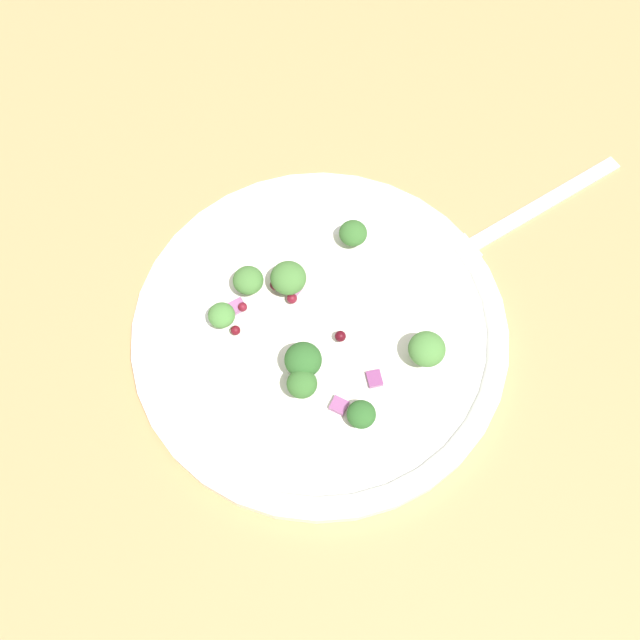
% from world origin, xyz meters
% --- Properties ---
extents(ground_plane, '(1.80, 1.80, 0.02)m').
position_xyz_m(ground_plane, '(0.00, 0.00, -0.01)').
color(ground_plane, tan).
extents(plate, '(0.28, 0.28, 0.02)m').
position_xyz_m(plate, '(0.01, 0.03, 0.01)').
color(plate, white).
rests_on(plate, ground_plane).
extents(dressing_pool, '(0.16, 0.16, 0.00)m').
position_xyz_m(dressing_pool, '(0.01, 0.03, 0.01)').
color(dressing_pool, white).
rests_on(dressing_pool, plate).
extents(broccoli_floret_0, '(0.02, 0.02, 0.02)m').
position_xyz_m(broccoli_floret_0, '(-0.03, 0.09, 0.03)').
color(broccoli_floret_0, '#9EC684').
rests_on(broccoli_floret_0, plate).
extents(broccoli_floret_1, '(0.02, 0.02, 0.02)m').
position_xyz_m(broccoli_floret_1, '(0.05, -0.01, 0.03)').
color(broccoli_floret_1, '#8EB77A').
rests_on(broccoli_floret_1, plate).
extents(broccoli_floret_2, '(0.02, 0.02, 0.02)m').
position_xyz_m(broccoli_floret_2, '(0.09, 0.01, 0.02)').
color(broccoli_floret_2, '#ADD18E').
rests_on(broccoli_floret_2, plate).
extents(broccoli_floret_3, '(0.02, 0.02, 0.02)m').
position_xyz_m(broccoli_floret_3, '(-0.03, -0.03, 0.03)').
color(broccoli_floret_3, '#8EB77A').
rests_on(broccoli_floret_3, plate).
extents(broccoli_floret_4, '(0.03, 0.03, 0.03)m').
position_xyz_m(broccoli_floret_4, '(0.04, 0.00, 0.03)').
color(broccoli_floret_4, '#8EB77A').
rests_on(broccoli_floret_4, plate).
extents(broccoli_floret_5, '(0.02, 0.02, 0.02)m').
position_xyz_m(broccoli_floret_5, '(-0.04, -0.00, 0.03)').
color(broccoli_floret_5, '#ADD18E').
rests_on(broccoli_floret_5, plate).
extents(broccoli_floret_6, '(0.03, 0.03, 0.03)m').
position_xyz_m(broccoli_floret_6, '(0.08, 0.08, 0.03)').
color(broccoli_floret_6, '#9EC684').
rests_on(broccoli_floret_6, plate).
extents(broccoli_floret_7, '(0.03, 0.03, 0.03)m').
position_xyz_m(broccoli_floret_7, '(-0.03, 0.03, 0.03)').
color(broccoli_floret_7, '#ADD18E').
rests_on(broccoli_floret_7, plate).
extents(cranberry_0, '(0.01, 0.01, 0.01)m').
position_xyz_m(cranberry_0, '(0.08, 0.01, 0.02)').
color(cranberry_0, maroon).
rests_on(cranberry_0, plate).
extents(cranberry_1, '(0.01, 0.01, 0.01)m').
position_xyz_m(cranberry_1, '(-0.03, -0.01, 0.02)').
color(cranberry_1, maroon).
rests_on(cranberry_1, plate).
extents(cranberry_2, '(0.01, 0.01, 0.01)m').
position_xyz_m(cranberry_2, '(-0.01, 0.02, 0.02)').
color(cranberry_2, maroon).
rests_on(cranberry_2, plate).
extents(cranberry_3, '(0.01, 0.01, 0.01)m').
position_xyz_m(cranberry_3, '(0.03, 0.03, 0.02)').
color(cranberry_3, '#4C0A14').
rests_on(cranberry_3, plate).
extents(cranberry_4, '(0.01, 0.01, 0.01)m').
position_xyz_m(cranberry_4, '(-0.02, -0.03, 0.02)').
color(cranberry_4, maroon).
rests_on(cranberry_4, plate).
extents(cranberry_5, '(0.01, 0.01, 0.01)m').
position_xyz_m(cranberry_5, '(-0.03, 0.02, 0.02)').
color(cranberry_5, '#4C0A14').
rests_on(cranberry_5, plate).
extents(onion_bit_0, '(0.02, 0.01, 0.00)m').
position_xyz_m(onion_bit_0, '(0.07, 0.01, 0.02)').
color(onion_bit_0, '#934C84').
rests_on(onion_bit_0, plate).
extents(onion_bit_1, '(0.01, 0.01, 0.01)m').
position_xyz_m(onion_bit_1, '(-0.02, 0.03, 0.02)').
color(onion_bit_1, '#A35B93').
rests_on(onion_bit_1, plate).
extents(onion_bit_2, '(0.01, 0.01, 0.01)m').
position_xyz_m(onion_bit_2, '(-0.03, -0.02, 0.02)').
color(onion_bit_2, '#A35B93').
rests_on(onion_bit_2, plate).
extents(onion_bit_3, '(0.01, 0.01, 0.00)m').
position_xyz_m(onion_bit_3, '(0.07, 0.04, 0.02)').
color(onion_bit_3, '#843D75').
rests_on(onion_bit_3, plate).
extents(fork, '(0.02, 0.19, 0.01)m').
position_xyz_m(fork, '(0.01, 0.22, 0.00)').
color(fork, silver).
rests_on(fork, ground_plane).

